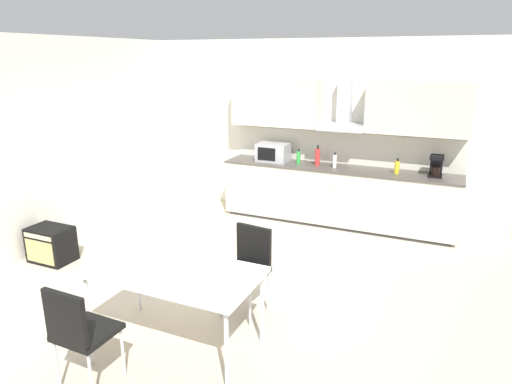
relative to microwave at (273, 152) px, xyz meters
name	(u,v)px	position (x,y,z in m)	size (l,w,h in m)	color
ground_plane	(213,292)	(0.36, -2.61, -1.03)	(7.66, 8.72, 0.02)	beige
wall_back	(302,129)	(0.36, 0.35, 0.34)	(6.12, 0.10, 2.71)	silver
wall_left	(24,149)	(-2.25, -2.61, 0.34)	(0.10, 6.97, 2.71)	silver
kitchen_counter	(336,196)	(1.03, 0.00, -0.58)	(3.48, 0.62, 0.88)	#333333
backsplash_tile	(343,148)	(1.03, 0.29, 0.10)	(3.46, 0.02, 0.47)	silver
upper_wall_cabinets	(343,106)	(1.03, 0.13, 0.75)	(3.46, 0.40, 0.73)	beige
microwave	(273,152)	(0.00, 0.00, 0.00)	(0.48, 0.35, 0.28)	#ADADB2
coffee_maker	(436,166)	(2.38, 0.03, 0.01)	(0.18, 0.19, 0.30)	black
bottle_white	(335,161)	(0.99, -0.04, -0.04)	(0.06, 0.06, 0.23)	white
bottle_yellow	(397,167)	(1.88, -0.02, -0.05)	(0.07, 0.07, 0.22)	yellow
bottle_green	(299,157)	(0.43, -0.01, -0.04)	(0.06, 0.06, 0.23)	green
bottle_red	(317,157)	(0.72, 0.01, -0.01)	(0.08, 0.08, 0.31)	red
dining_table	(174,275)	(0.54, -3.56, -0.34)	(1.46, 0.79, 0.72)	white
chair_near_left	(78,328)	(0.21, -4.34, -0.49)	(0.41, 0.41, 0.87)	black
chair_far_right	(249,261)	(0.88, -2.79, -0.49)	(0.44, 0.44, 0.87)	black
guitar_amp	(51,244)	(-1.85, -2.75, -0.80)	(0.52, 0.37, 0.44)	black
pendant_lamp	(167,145)	(0.54, -3.56, 0.78)	(0.32, 0.32, 0.22)	silver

